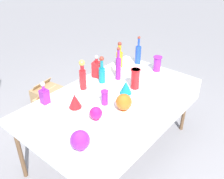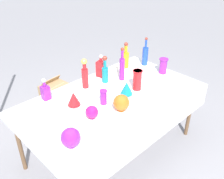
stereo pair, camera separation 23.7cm
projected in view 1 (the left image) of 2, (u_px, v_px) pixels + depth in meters
ground_plane at (112, 150)px, 3.05m from camera, size 40.00×40.00×0.00m
display_table at (114, 102)px, 2.67m from camera, size 2.00×1.15×0.76m
tall_bottle_0 at (118, 67)px, 2.94m from camera, size 0.06×0.06×0.41m
tall_bottle_1 at (83, 76)px, 2.74m from camera, size 0.07×0.07×0.35m
tall_bottle_2 at (119, 57)px, 3.25m from camera, size 0.09×0.09×0.34m
tall_bottle_3 at (138, 54)px, 3.33m from camera, size 0.08×0.08×0.38m
tall_bottle_4 at (102, 72)px, 2.89m from camera, size 0.07×0.07×0.33m
square_decanter_0 at (97, 68)px, 3.02m from camera, size 0.12×0.12×0.28m
square_decanter_1 at (44, 95)px, 2.53m from camera, size 0.08×0.08×0.25m
slender_vase_0 at (157, 63)px, 3.16m from camera, size 0.11×0.11×0.19m
slender_vase_1 at (105, 97)px, 2.51m from camera, size 0.08×0.08×0.16m
slender_vase_2 at (135, 78)px, 2.77m from camera, size 0.11×0.11×0.23m
fluted_vase_0 at (75, 101)px, 2.46m from camera, size 0.13×0.13×0.15m
fluted_vase_1 at (126, 87)px, 2.69m from camera, size 0.13×0.13×0.15m
round_bowl_0 at (124, 102)px, 2.43m from camera, size 0.16×0.16×0.17m
round_bowl_1 at (96, 113)px, 2.31m from camera, size 0.12×0.12×0.13m
round_bowl_2 at (80, 140)px, 1.97m from camera, size 0.16×0.16×0.17m
price_tag_left at (125, 140)px, 2.06m from camera, size 0.05×0.02×0.04m
cardboard_box_behind_left at (52, 104)px, 3.66m from camera, size 0.46×0.41×0.34m
cardboard_box_behind_right at (48, 98)px, 3.74m from camera, size 0.41×0.40×0.42m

